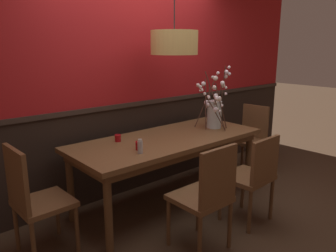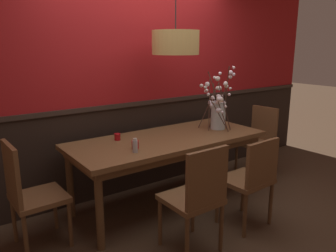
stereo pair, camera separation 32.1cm
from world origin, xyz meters
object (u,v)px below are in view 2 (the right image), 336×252
chair_far_side_left (105,145)px  chair_far_side_right (148,138)px  pendant_lamp (176,43)px  candle_holder_nearer_edge (117,137)px  dining_table (168,145)px  candle_holder_nearer_center (135,145)px  condiment_bottle (135,146)px  chair_near_side_right (251,177)px  chair_head_east_end (259,138)px  chair_head_west_end (29,191)px  chair_near_side_left (197,195)px  vase_with_blossoms (218,111)px

chair_far_side_left → chair_far_side_right: bearing=-1.7°
pendant_lamp → candle_holder_nearer_edge: bearing=166.2°
dining_table → candle_holder_nearer_edge: candle_holder_nearer_edge is taller
candle_holder_nearer_center → condiment_bottle: bearing=-120.8°
chair_far_side_left → dining_table: bearing=-69.2°
chair_far_side_right → chair_far_side_left: (-0.63, 0.02, 0.00)m
chair_near_side_right → candle_holder_nearer_edge: bearing=128.4°
dining_table → condiment_bottle: bearing=-156.6°
chair_head_east_end → dining_table: bearing=179.6°
chair_head_west_end → chair_near_side_left: bearing=-38.7°
dining_table → chair_near_side_left: bearing=-111.1°
candle_holder_nearer_edge → condiment_bottle: 0.46m
condiment_bottle → chair_head_west_end: bearing=164.5°
pendant_lamp → chair_far_side_right: bearing=79.3°
chair_far_side_right → chair_near_side_right: bearing=-87.7°
vase_with_blossoms → candle_holder_nearer_edge: size_ratio=10.07×
chair_head_east_end → candle_holder_nearer_center: chair_head_east_end is taller
chair_far_side_right → candle_holder_nearer_edge: (-0.78, -0.64, 0.28)m
chair_head_east_end → chair_near_side_left: bearing=-154.9°
chair_far_side_left → condiment_bottle: bearing=-100.7°
dining_table → chair_head_west_end: 1.45m
chair_head_east_end → vase_with_blossoms: vase_with_blossoms is taller
chair_head_east_end → vase_with_blossoms: 0.93m
chair_far_side_left → chair_near_side_left: 1.75m
chair_far_side_right → chair_near_side_left: 1.84m
dining_table → candle_holder_nearer_center: 0.52m
pendant_lamp → chair_near_side_left: bearing=-117.2°
condiment_bottle → pendant_lamp: size_ratio=0.10×
chair_near_side_right → condiment_bottle: bearing=145.8°
condiment_bottle → pendant_lamp: pendant_lamp is taller
chair_near_side_left → pendant_lamp: bearing=62.8°
chair_near_side_right → pendant_lamp: (-0.22, 0.92, 1.24)m
chair_far_side_right → chair_head_east_end: 1.49m
chair_far_side_right → candle_holder_nearer_center: 1.30m
vase_with_blossoms → pendant_lamp: pendant_lamp is taller
chair_near_side_right → chair_head_west_end: (-1.80, 0.87, 0.02)m
chair_far_side_right → chair_far_side_left: chair_far_side_left is taller
chair_near_side_right → chair_head_west_end: 2.00m
chair_head_east_end → candle_holder_nearer_center: size_ratio=11.37×
chair_head_west_end → vase_with_blossoms: 2.19m
candle_holder_nearer_center → chair_far_side_left: bearing=81.4°
chair_far_side_left → chair_head_west_end: size_ratio=1.00×
chair_near_side_left → vase_with_blossoms: vase_with_blossoms is taller
dining_table → condiment_bottle: (-0.54, -0.23, 0.15)m
chair_head_west_end → vase_with_blossoms: size_ratio=1.31×
chair_far_side_right → vase_with_blossoms: size_ratio=1.29×
dining_table → pendant_lamp: 1.08m
candle_holder_nearer_center → candle_holder_nearer_edge: bearing=89.9°
chair_near_side_left → candle_holder_nearer_center: 0.79m
pendant_lamp → chair_far_side_left: bearing=120.5°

